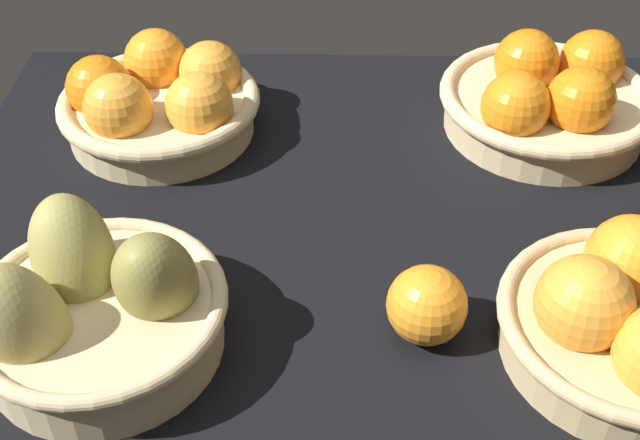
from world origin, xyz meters
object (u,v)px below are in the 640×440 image
basket_far_left (159,101)px  basket_far_right (548,98)px  basket_near_left_pears (95,308)px  loose_orange_front_gap (427,305)px  basket_near_right (627,321)px

basket_far_left → basket_far_right: (44.01, 1.28, 0.04)cm
basket_near_left_pears → basket_far_left: basket_near_left_pears is taller
basket_far_left → loose_orange_front_gap: size_ratio=3.30×
basket_far_right → basket_near_left_pears: bearing=-142.1°
basket_near_left_pears → basket_far_left: (-0.42, 32.67, -0.51)cm
loose_orange_front_gap → basket_far_left: bearing=132.0°
basket_far_left → loose_orange_front_gap: bearing=-48.0°
basket_near_left_pears → loose_orange_front_gap: 27.47cm
loose_orange_front_gap → basket_near_right: bearing=-6.8°
basket_near_left_pears → basket_far_right: (43.60, 33.95, -0.47)cm
basket_near_left_pears → basket_near_right: 43.53cm
basket_far_left → loose_orange_front_gap: 41.55cm
basket_far_left → basket_near_right: size_ratio=1.04×
basket_near_left_pears → basket_far_left: bearing=90.7°
loose_orange_front_gap → basket_near_left_pears: bearing=-176.2°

